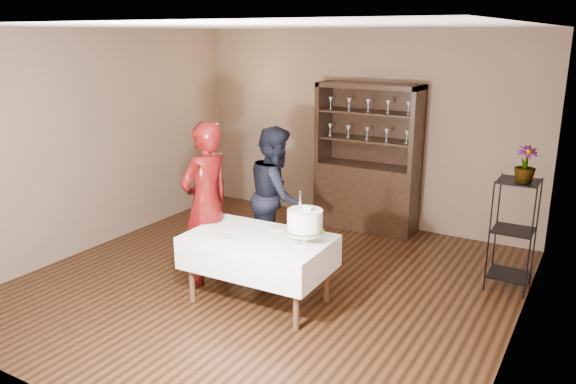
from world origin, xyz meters
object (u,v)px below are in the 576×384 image
woman (206,203)px  potted_plant (525,164)px  man (276,196)px  cake_table (259,252)px  china_hutch (367,181)px  cake (305,222)px  plant_etagere (513,230)px

woman → potted_plant: woman is taller
woman → man: bearing=166.1°
man → potted_plant: 2.69m
cake_table → china_hutch: bearing=89.2°
woman → cake: (1.25, -0.09, 0.03)m
cake_table → potted_plant: bearing=36.0°
cake_table → cake: (0.48, 0.07, 0.37)m
plant_etagere → man: 2.60m
potted_plant → plant_etagere: bearing=137.0°
woman → cake: size_ratio=3.40×
china_hutch → cake_table: size_ratio=1.39×
man → potted_plant: (2.57, 0.58, 0.56)m
china_hutch → woman: (-0.81, -2.51, 0.22)m
plant_etagere → woman: 3.25m
woman → potted_plant: size_ratio=4.79×
man → potted_plant: bearing=-102.7°
cake → china_hutch: bearing=99.6°
plant_etagere → china_hutch: bearing=153.2°
cake → potted_plant: size_ratio=1.41×
china_hutch → man: china_hutch is taller
china_hutch → woman: 2.65m
china_hutch → cake: china_hutch is taller
cake → cake_table: bearing=-171.4°
man → cake: man is taller
cake → plant_etagere: bearing=43.4°
woman → potted_plant: bearing=125.9°
cake_table → man: (-0.40, 1.00, 0.28)m
potted_plant → china_hutch: bearing=152.7°
cake_table → woman: woman is taller
plant_etagere → man: man is taller
plant_etagere → potted_plant: (0.05, -0.05, 0.72)m
woman → china_hutch: bearing=172.3°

